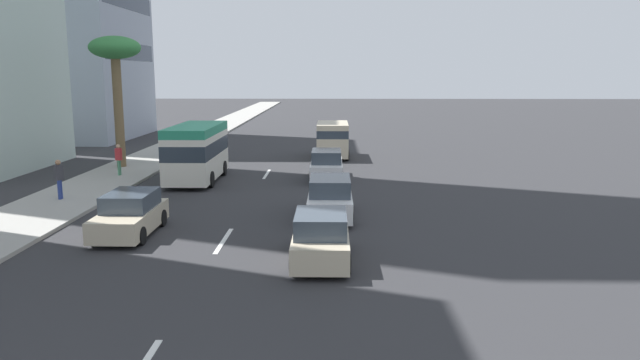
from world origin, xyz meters
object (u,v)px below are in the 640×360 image
Objects in this scene: van_second at (333,138)px; pedestrian_mid_block at (119,158)px; minibus_lead at (197,151)px; palm_tree at (115,57)px; car_third at (321,238)px; car_sixth at (130,215)px; pedestrian_by_tree at (59,177)px; car_fourth at (330,198)px; car_fifth at (326,165)px.

pedestrian_mid_block is at bearing 125.15° from van_second.
minibus_lead is 8.56m from palm_tree.
car_third is (-23.28, 0.37, -0.63)m from van_second.
car_third reaches higher than car_sixth.
pedestrian_mid_block is at bearing -101.53° from minibus_lead.
minibus_lead is 4.74m from pedestrian_mid_block.
pedestrian_by_tree reaches higher than car_third.
van_second is 14.95m from palm_tree.
car_sixth is at bearing -103.11° from pedestrian_by_tree.
car_third is at bearing 177.46° from car_fourth.
palm_tree reaches higher than pedestrian_by_tree.
pedestrian_by_tree is at bearing 78.28° from car_fourth.
car_fourth is 7.78m from car_sixth.
car_fifth is at bearing -0.13° from car_third.
pedestrian_mid_block is (9.00, 11.84, 0.33)m from car_fourth.
van_second is 14.61m from pedestrian_mid_block.
minibus_lead reaches higher than car_fifth.
van_second is 0.60× the size of palm_tree.
car_third is (-13.93, -6.96, -0.92)m from minibus_lead.
car_third is at bearing -91.12° from pedestrian_by_tree.
car_third is 2.33× the size of pedestrian_mid_block.
pedestrian_mid_block reaches higher than car_third.
car_third is 14.66m from pedestrian_by_tree.
car_third is 0.98× the size of car_sixth.
palm_tree is (14.97, 5.57, 6.01)m from car_sixth.
pedestrian_by_tree is (-6.25, 12.03, 0.39)m from car_fifth.
van_second is 23.29m from car_third.
van_second is at bearing -2.24° from car_fifth.
van_second is 19.34m from pedestrian_by_tree.
van_second is 1.12× the size of car_sixth.
car_fourth is (5.87, -0.26, 0.04)m from car_third.
palm_tree reaches higher than car_fifth.
van_second is 1.15× the size of car_third.
car_fifth is 13.58m from car_sixth.
car_fifth is at bearing -166.18° from pedestrian_mid_block.
car_third is at bearing 66.57° from car_sixth.
car_fourth is at bearing -2.54° from car_third.
pedestrian_mid_block is (11.85, 4.60, 0.38)m from car_sixth.
palm_tree reaches higher than car_third.
car_fifth is (-8.62, 0.34, -0.61)m from van_second.
car_sixth is 2.29× the size of pedestrian_by_tree.
palm_tree reaches higher than minibus_lead.
car_fifth is 2.42× the size of pedestrian_by_tree.
car_sixth is 12.72m from pedestrian_mid_block.
minibus_lead is 0.82× the size of palm_tree.
van_second is at bearing 160.07° from car_sixth.
car_fourth is at bearing -178.51° from car_fifth.
pedestrian_mid_block reaches higher than car_sixth.
car_sixth is at bearing -159.59° from palm_tree.
van_second is at bearing 141.89° from minibus_lead.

